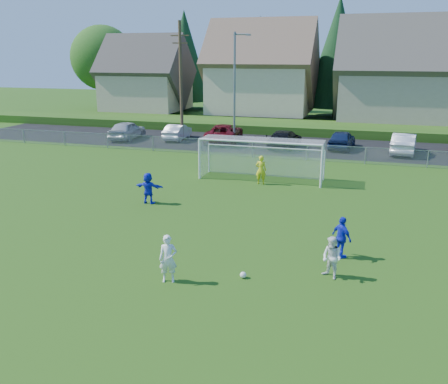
{
  "coord_description": "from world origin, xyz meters",
  "views": [
    {
      "loc": [
        5.82,
        -11.47,
        7.34
      ],
      "look_at": [
        0.0,
        8.0,
        1.4
      ],
      "focal_mm": 38.0,
      "sensor_mm": 36.0,
      "label": 1
    }
  ],
  "objects_px": {
    "player_white_a": "(168,259)",
    "player_blue_b": "(148,188)",
    "player_blue_a": "(342,237)",
    "car_b": "(177,132)",
    "car_a": "(127,130)",
    "car_e": "(342,139)",
    "soccer_goal": "(262,153)",
    "player_white_b": "(332,258)",
    "soccer_ball": "(243,275)",
    "car_d": "(284,139)",
    "car_f": "(404,143)",
    "goalkeeper": "(261,170)",
    "car_c": "(224,133)"
  },
  "relations": [
    {
      "from": "player_white_b",
      "to": "car_e",
      "type": "height_order",
      "value": "car_e"
    },
    {
      "from": "goalkeeper",
      "to": "player_blue_a",
      "type": "bearing_deg",
      "value": 114.37
    },
    {
      "from": "player_white_a",
      "to": "player_blue_b",
      "type": "relative_size",
      "value": 1.02
    },
    {
      "from": "car_b",
      "to": "soccer_goal",
      "type": "xyz_separation_m",
      "value": [
        10.12,
        -11.38,
        0.94
      ]
    },
    {
      "from": "player_white_b",
      "to": "car_f",
      "type": "relative_size",
      "value": 0.31
    },
    {
      "from": "player_white_a",
      "to": "player_blue_b",
      "type": "bearing_deg",
      "value": 99.83
    },
    {
      "from": "car_e",
      "to": "goalkeeper",
      "type": "bearing_deg",
      "value": 78.73
    },
    {
      "from": "soccer_ball",
      "to": "player_white_a",
      "type": "bearing_deg",
      "value": -157.76
    },
    {
      "from": "player_white_b",
      "to": "player_white_a",
      "type": "bearing_deg",
      "value": -125.06
    },
    {
      "from": "goalkeeper",
      "to": "car_e",
      "type": "xyz_separation_m",
      "value": [
        3.9,
        12.45,
        -0.11
      ]
    },
    {
      "from": "goalkeeper",
      "to": "soccer_goal",
      "type": "relative_size",
      "value": 0.23
    },
    {
      "from": "player_white_a",
      "to": "car_b",
      "type": "relative_size",
      "value": 0.39
    },
    {
      "from": "goalkeeper",
      "to": "car_f",
      "type": "bearing_deg",
      "value": -130.13
    },
    {
      "from": "player_white_b",
      "to": "car_f",
      "type": "xyz_separation_m",
      "value": [
        3.65,
        23.01,
        0.05
      ]
    },
    {
      "from": "car_c",
      "to": "car_f",
      "type": "xyz_separation_m",
      "value": [
        14.48,
        -0.63,
        -0.01
      ]
    },
    {
      "from": "soccer_ball",
      "to": "car_b",
      "type": "relative_size",
      "value": 0.05
    },
    {
      "from": "car_d",
      "to": "soccer_goal",
      "type": "relative_size",
      "value": 0.66
    },
    {
      "from": "soccer_ball",
      "to": "car_d",
      "type": "xyz_separation_m",
      "value": [
        -2.6,
        23.53,
        0.61
      ]
    },
    {
      "from": "car_c",
      "to": "car_d",
      "type": "bearing_deg",
      "value": 163.55
    },
    {
      "from": "player_blue_a",
      "to": "car_b",
      "type": "distance_m",
      "value": 26.84
    },
    {
      "from": "soccer_ball",
      "to": "car_a",
      "type": "xyz_separation_m",
      "value": [
        -16.78,
        23.62,
        0.69
      ]
    },
    {
      "from": "player_white_a",
      "to": "car_d",
      "type": "bearing_deg",
      "value": 70.91
    },
    {
      "from": "player_blue_a",
      "to": "player_white_a",
      "type": "bearing_deg",
      "value": 77.62
    },
    {
      "from": "car_a",
      "to": "car_f",
      "type": "distance_m",
      "value": 23.29
    },
    {
      "from": "car_a",
      "to": "soccer_goal",
      "type": "bearing_deg",
      "value": 142.58
    },
    {
      "from": "car_f",
      "to": "player_white_a",
      "type": "bearing_deg",
      "value": 76.89
    },
    {
      "from": "goalkeeper",
      "to": "car_d",
      "type": "relative_size",
      "value": 0.34
    },
    {
      "from": "car_c",
      "to": "soccer_goal",
      "type": "xyz_separation_m",
      "value": [
        5.74,
        -11.23,
        0.84
      ]
    },
    {
      "from": "car_d",
      "to": "car_e",
      "type": "height_order",
      "value": "car_e"
    },
    {
      "from": "car_e",
      "to": "car_f",
      "type": "distance_m",
      "value": 4.68
    },
    {
      "from": "player_white_b",
      "to": "soccer_goal",
      "type": "height_order",
      "value": "soccer_goal"
    },
    {
      "from": "car_a",
      "to": "car_e",
      "type": "distance_m",
      "value": 18.67
    },
    {
      "from": "car_a",
      "to": "car_d",
      "type": "height_order",
      "value": "car_a"
    },
    {
      "from": "player_white_a",
      "to": "car_f",
      "type": "distance_m",
      "value": 26.35
    },
    {
      "from": "car_a",
      "to": "car_f",
      "type": "relative_size",
      "value": 0.99
    },
    {
      "from": "goalkeeper",
      "to": "car_e",
      "type": "height_order",
      "value": "goalkeeper"
    },
    {
      "from": "car_a",
      "to": "car_e",
      "type": "height_order",
      "value": "car_a"
    },
    {
      "from": "player_blue_b",
      "to": "soccer_goal",
      "type": "height_order",
      "value": "soccer_goal"
    },
    {
      "from": "soccer_ball",
      "to": "player_blue_b",
      "type": "xyz_separation_m",
      "value": [
        -6.71,
        6.78,
        0.69
      ]
    },
    {
      "from": "player_white_b",
      "to": "player_blue_a",
      "type": "relative_size",
      "value": 0.93
    },
    {
      "from": "player_blue_b",
      "to": "car_b",
      "type": "height_order",
      "value": "player_blue_b"
    },
    {
      "from": "car_e",
      "to": "car_d",
      "type": "bearing_deg",
      "value": 18.53
    },
    {
      "from": "car_b",
      "to": "car_e",
      "type": "bearing_deg",
      "value": 176.14
    },
    {
      "from": "player_white_b",
      "to": "car_e",
      "type": "xyz_separation_m",
      "value": [
        -0.98,
        23.64,
        0.0
      ]
    },
    {
      "from": "car_e",
      "to": "car_a",
      "type": "bearing_deg",
      "value": 8.89
    },
    {
      "from": "car_b",
      "to": "car_c",
      "type": "height_order",
      "value": "car_c"
    },
    {
      "from": "soccer_ball",
      "to": "car_f",
      "type": "distance_m",
      "value": 24.76
    },
    {
      "from": "car_d",
      "to": "car_e",
      "type": "distance_m",
      "value": 4.57
    },
    {
      "from": "goalkeeper",
      "to": "player_white_a",
      "type": "bearing_deg",
      "value": 84.44
    },
    {
      "from": "car_e",
      "to": "soccer_goal",
      "type": "relative_size",
      "value": 0.58
    }
  ]
}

